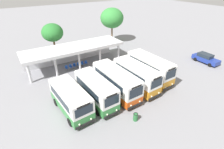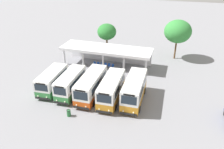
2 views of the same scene
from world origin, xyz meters
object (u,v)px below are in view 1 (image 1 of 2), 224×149
at_px(city_bus_second_in_row, 96,90).
at_px(waiting_chair_fourth_seat, 79,64).
at_px(waiting_chair_end_by_column, 67,68).
at_px(litter_bin_apron, 136,117).
at_px(parked_car_flank, 206,58).
at_px(city_bus_nearest_orange, 71,99).
at_px(city_bus_middle_cream, 116,81).
at_px(city_bus_fourth_amber, 136,75).
at_px(waiting_chair_middle_seat, 74,65).
at_px(waiting_chair_second_from_end, 71,66).
at_px(city_bus_fifth_blue, 150,68).
at_px(waiting_chair_fifth_seat, 82,63).
at_px(waiting_chair_far_end_seat, 86,62).

bearing_deg(city_bus_second_in_row, waiting_chair_fourth_seat, 79.35).
height_order(waiting_chair_end_by_column, litter_bin_apron, litter_bin_apron).
height_order(parked_car_flank, litter_bin_apron, parked_car_flank).
bearing_deg(city_bus_nearest_orange, waiting_chair_end_by_column, 73.90).
xyz_separation_m(city_bus_middle_cream, waiting_chair_fourth_seat, (-1.17, 9.58, -1.30)).
bearing_deg(waiting_chair_fourth_seat, waiting_chair_end_by_column, -178.51).
height_order(city_bus_fourth_amber, waiting_chair_middle_seat, city_bus_fourth_amber).
bearing_deg(waiting_chair_second_from_end, city_bus_middle_cream, -74.96).
xyz_separation_m(city_bus_nearest_orange, city_bus_middle_cream, (6.07, 0.21, 0.13)).
distance_m(waiting_chair_end_by_column, waiting_chair_fourth_seat, 2.09).
bearing_deg(city_bus_fifth_blue, waiting_chair_second_from_end, 133.38).
relative_size(waiting_chair_second_from_end, waiting_chair_fourth_seat, 1.00).
bearing_deg(city_bus_middle_cream, city_bus_fourth_amber, -4.62).
relative_size(city_bus_middle_cream, waiting_chair_middle_seat, 9.14).
bearing_deg(city_bus_nearest_orange, waiting_chair_second_from_end, 70.23).
relative_size(city_bus_nearest_orange, waiting_chair_middle_seat, 7.74).
bearing_deg(waiting_chair_end_by_column, waiting_chair_second_from_end, 1.61).
height_order(waiting_chair_end_by_column, waiting_chair_second_from_end, same).
height_order(city_bus_fifth_blue, waiting_chair_fifth_seat, city_bus_fifth_blue).
bearing_deg(waiting_chair_far_end_seat, waiting_chair_end_by_column, -179.00).
distance_m(city_bus_nearest_orange, city_bus_fourth_amber, 9.11).
xyz_separation_m(city_bus_fifth_blue, waiting_chair_middle_seat, (-7.94, 9.24, -1.39)).
relative_size(city_bus_fifth_blue, waiting_chair_end_by_column, 8.82).
height_order(city_bus_nearest_orange, waiting_chair_second_from_end, city_bus_nearest_orange).
relative_size(city_bus_middle_cream, waiting_chair_end_by_column, 9.14).
bearing_deg(parked_car_flank, city_bus_second_in_row, 179.13).
xyz_separation_m(city_bus_fifth_blue, waiting_chair_second_from_end, (-8.64, 9.14, -1.39)).
distance_m(city_bus_nearest_orange, city_bus_middle_cream, 6.08).
distance_m(city_bus_middle_cream, waiting_chair_fifth_seat, 9.68).
bearing_deg(city_bus_fifth_blue, city_bus_middle_cream, -176.17).
bearing_deg(waiting_chair_second_from_end, waiting_chair_middle_seat, 7.95).
xyz_separation_m(city_bus_fourth_amber, waiting_chair_fourth_seat, (-4.21, 9.83, -1.33)).
bearing_deg(parked_car_flank, waiting_chair_far_end_seat, 150.70).
height_order(city_bus_middle_cream, litter_bin_apron, city_bus_middle_cream).
xyz_separation_m(city_bus_second_in_row, waiting_chair_fifth_seat, (2.56, 9.91, -1.26)).
distance_m(waiting_chair_fifth_seat, waiting_chair_far_end_seat, 0.70).
xyz_separation_m(city_bus_middle_cream, waiting_chair_second_from_end, (-2.56, 9.55, -1.30)).
distance_m(waiting_chair_second_from_end, waiting_chair_middle_seat, 0.70).
distance_m(city_bus_fourth_amber, waiting_chair_second_from_end, 11.36).
xyz_separation_m(city_bus_second_in_row, parked_car_flank, (21.51, -0.33, -0.95)).
height_order(waiting_chair_middle_seat, waiting_chair_far_end_seat, same).
distance_m(city_bus_middle_cream, waiting_chair_fourth_seat, 9.74).
bearing_deg(city_bus_middle_cream, waiting_chair_second_from_end, 105.04).
bearing_deg(waiting_chair_middle_seat, city_bus_middle_cream, -79.04).
relative_size(city_bus_second_in_row, parked_car_flank, 1.53).
height_order(city_bus_nearest_orange, litter_bin_apron, city_bus_nearest_orange).
xyz_separation_m(city_bus_fifth_blue, litter_bin_apron, (-7.05, -5.64, -1.46)).
distance_m(waiting_chair_fourth_seat, litter_bin_apron, 14.81).
xyz_separation_m(waiting_chair_end_by_column, waiting_chair_middle_seat, (1.39, 0.12, 0.00)).
height_order(city_bus_nearest_orange, waiting_chair_end_by_column, city_bus_nearest_orange).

